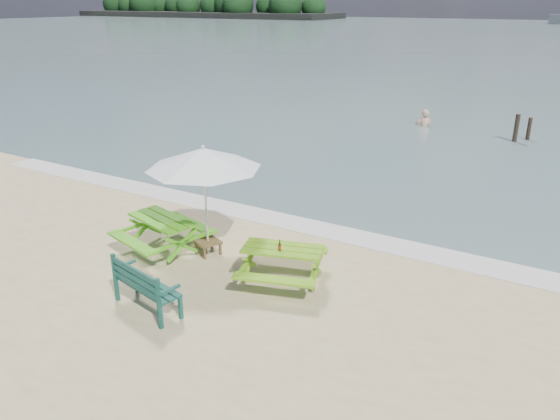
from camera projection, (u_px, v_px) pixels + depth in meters
The scene contains 10 objects.
foam_strip at pixel (296, 223), 13.75m from camera, with size 22.00×0.90×0.01m, color silver.
island_headland at pixel (203, 6), 173.58m from camera, with size 90.00×22.00×7.60m.
picnic_table_left at pixel (163, 235), 12.14m from camera, with size 2.07×2.20×0.79m.
picnic_table_right at pixel (283, 266), 10.80m from camera, with size 2.01×2.12×0.75m.
park_bench at pixel (148, 295), 9.87m from camera, with size 1.56×0.81×0.91m.
side_table at pixel (208, 247), 12.08m from camera, with size 0.64×0.64×0.32m.
patio_umbrella at pixel (203, 158), 11.34m from camera, with size 3.22×3.22×2.42m.
beer_bottle at pixel (280, 247), 10.53m from camera, with size 0.06×0.06×0.23m.
swimmer at pixel (424, 130), 24.57m from camera, with size 0.80×0.66×1.87m.
mooring_pilings at pixel (521, 131), 21.68m from camera, with size 0.57×0.77×1.29m.
Camera 1 is at (6.16, -6.51, 5.29)m, focal length 35.00 mm.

